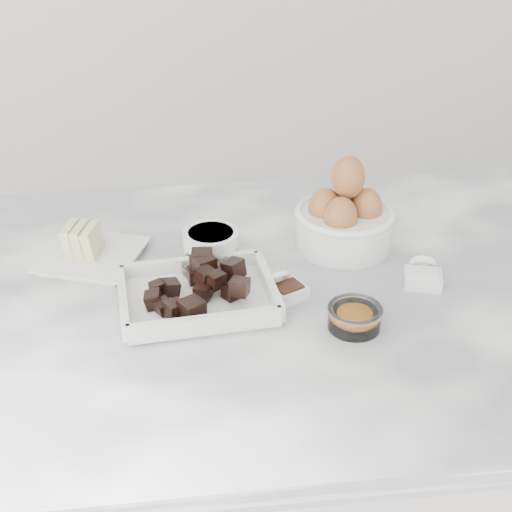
{
  "coord_description": "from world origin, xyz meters",
  "views": [
    {
      "loc": [
        -0.1,
        -0.93,
        1.55
      ],
      "look_at": [
        0.02,
        0.03,
        0.98
      ],
      "focal_mm": 50.0,
      "sensor_mm": 36.0,
      "label": 1
    }
  ],
  "objects": [
    {
      "name": "egg_bowl",
      "position": [
        0.18,
        0.12,
        0.99
      ],
      "size": [
        0.17,
        0.17,
        0.16
      ],
      "color": "white",
      "rests_on": "marble_slab"
    },
    {
      "name": "vanilla_spoon",
      "position": [
        0.06,
        -0.03,
        0.95
      ],
      "size": [
        0.07,
        0.08,
        0.04
      ],
      "color": "white",
      "rests_on": "marble_slab"
    },
    {
      "name": "butter_plate",
      "position": [
        -0.25,
        0.12,
        0.96
      ],
      "size": [
        0.2,
        0.2,
        0.06
      ],
      "color": "white",
      "rests_on": "marble_slab"
    },
    {
      "name": "cabinet",
      "position": [
        0.0,
        0.0,
        0.45
      ],
      "size": [
        1.1,
        0.7,
        0.9
      ],
      "primitive_type": "cube",
      "color": "beige",
      "rests_on": "ground"
    },
    {
      "name": "honey_bowl",
      "position": [
        -0.06,
        0.04,
        0.96
      ],
      "size": [
        0.08,
        0.08,
        0.03
      ],
      "color": "white",
      "rests_on": "marble_slab"
    },
    {
      "name": "chocolate_dish",
      "position": [
        -0.08,
        -0.03,
        0.96
      ],
      "size": [
        0.25,
        0.2,
        0.06
      ],
      "color": "white",
      "rests_on": "marble_slab"
    },
    {
      "name": "marble_slab",
      "position": [
        0.0,
        0.0,
        0.92
      ],
      "size": [
        1.2,
        0.8,
        0.04
      ],
      "primitive_type": "cube",
      "color": "white",
      "rests_on": "cabinet"
    },
    {
      "name": "sugar_ramekin",
      "position": [
        -0.05,
        0.09,
        0.97
      ],
      "size": [
        0.09,
        0.09,
        0.06
      ],
      "color": "white",
      "rests_on": "marble_slab"
    },
    {
      "name": "salt_spoon",
      "position": [
        0.28,
        -0.02,
        0.95
      ],
      "size": [
        0.07,
        0.08,
        0.04
      ],
      "color": "white",
      "rests_on": "marble_slab"
    },
    {
      "name": "zest_bowl",
      "position": [
        0.14,
        -0.12,
        0.96
      ],
      "size": [
        0.08,
        0.08,
        0.04
      ],
      "color": "white",
      "rests_on": "marble_slab"
    }
  ]
}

